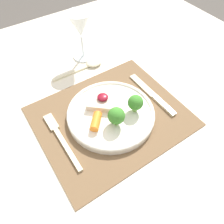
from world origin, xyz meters
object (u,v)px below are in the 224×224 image
(dinner_plate, at_px, (112,113))
(fork, at_px, (60,136))
(wine_glass_near, at_px, (80,27))
(knife, at_px, (155,97))
(spoon, at_px, (90,64))

(dinner_plate, height_order, fork, dinner_plate)
(fork, distance_m, wine_glass_near, 0.36)
(fork, distance_m, knife, 0.30)
(fork, relative_size, knife, 1.00)
(dinner_plate, relative_size, knife, 1.23)
(fork, height_order, wine_glass_near, wine_glass_near)
(dinner_plate, bearing_deg, fork, 173.02)
(dinner_plate, xyz_separation_m, knife, (0.15, -0.01, -0.01))
(dinner_plate, bearing_deg, knife, -4.08)
(dinner_plate, relative_size, spoon, 1.34)
(knife, relative_size, wine_glass_near, 1.22)
(fork, bearing_deg, dinner_plate, -7.25)
(knife, bearing_deg, fork, 173.53)
(dinner_plate, xyz_separation_m, fork, (-0.15, 0.02, -0.01))
(fork, xyz_separation_m, wine_glass_near, (0.22, 0.27, 0.11))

